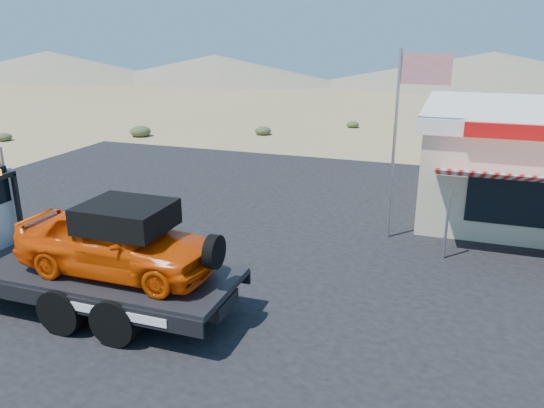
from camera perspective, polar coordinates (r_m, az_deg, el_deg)
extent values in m
plane|color=#8C7950|center=(15.18, -8.03, -7.35)|extent=(120.00, 120.00, 0.00)
cube|color=black|center=(17.04, 2.60, -4.23)|extent=(32.00, 24.00, 0.02)
cylinder|color=black|center=(12.97, -21.38, -10.42)|extent=(1.08, 0.59, 1.08)
cylinder|color=black|center=(14.46, -15.94, -6.81)|extent=(1.08, 0.59, 1.08)
cylinder|color=black|center=(12.17, -16.23, -11.79)|extent=(1.08, 0.59, 1.08)
cylinder|color=black|center=(13.75, -11.10, -7.76)|extent=(1.08, 0.59, 1.08)
cube|color=black|center=(14.14, -21.37, -7.27)|extent=(8.82, 1.08, 0.32)
cube|color=black|center=(13.32, -17.58, -7.02)|extent=(6.45, 2.47, 0.16)
imported|color=#E44303|center=(12.73, -16.39, -3.73)|extent=(4.73, 1.90, 1.61)
cube|color=black|center=(12.35, -15.42, -1.30)|extent=(1.94, 1.61, 0.59)
cube|color=red|center=(17.17, 24.29, 7.10)|extent=(2.60, 0.12, 0.45)
cylinder|color=#99999E|center=(16.33, 18.29, -2.01)|extent=(0.08, 0.08, 2.20)
cylinder|color=#99999E|center=(17.07, 12.98, 5.95)|extent=(0.10, 0.10, 6.00)
cube|color=#B20C14|center=(16.69, 16.20, 13.77)|extent=(1.50, 0.02, 0.90)
ellipsoid|color=#323D21|center=(37.09, -26.89, 6.48)|extent=(0.95, 0.95, 0.51)
ellipsoid|color=#323D21|center=(35.62, -13.97, 7.66)|extent=(1.33, 1.33, 0.71)
ellipsoid|color=#323D21|center=(35.14, -0.98, 7.93)|extent=(1.07, 1.07, 0.57)
ellipsoid|color=#323D21|center=(38.25, 8.68, 8.49)|extent=(0.89, 0.89, 0.48)
cone|color=#726B59|center=(74.28, -6.10, 14.33)|extent=(36.00, 36.00, 3.50)
cone|color=#726B59|center=(70.36, 22.66, 13.17)|extent=(44.00, 44.00, 4.20)
cone|color=#726B59|center=(85.55, -22.82, 13.65)|extent=(40.00, 40.00, 3.80)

